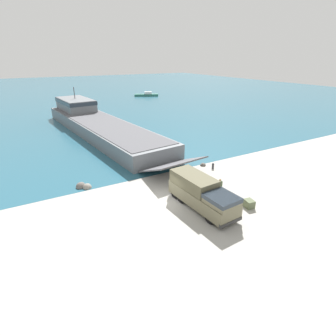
{
  "coord_description": "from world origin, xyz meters",
  "views": [
    {
      "loc": [
        -10.25,
        -19.74,
        13.13
      ],
      "look_at": [
        2.41,
        2.86,
        2.06
      ],
      "focal_mm": 28.0,
      "sensor_mm": 36.0,
      "label": 1
    }
  ],
  "objects_px": {
    "moored_boat_a": "(147,95)",
    "mooring_bollard": "(213,166)",
    "soldier_on_ramp": "(220,185)",
    "military_truck": "(202,193)",
    "landing_craft": "(95,122)",
    "cargo_crate": "(249,204)"
  },
  "relations": [
    {
      "from": "soldier_on_ramp",
      "to": "military_truck",
      "type": "bearing_deg",
      "value": 10.0
    },
    {
      "from": "military_truck",
      "to": "moored_boat_a",
      "type": "relative_size",
      "value": 0.91
    },
    {
      "from": "mooring_bollard",
      "to": "moored_boat_a",
      "type": "bearing_deg",
      "value": 72.19
    },
    {
      "from": "landing_craft",
      "to": "cargo_crate",
      "type": "relative_size",
      "value": 48.77
    },
    {
      "from": "soldier_on_ramp",
      "to": "mooring_bollard",
      "type": "height_order",
      "value": "soldier_on_ramp"
    },
    {
      "from": "moored_boat_a",
      "to": "mooring_bollard",
      "type": "relative_size",
      "value": 11.4
    },
    {
      "from": "soldier_on_ramp",
      "to": "moored_boat_a",
      "type": "height_order",
      "value": "soldier_on_ramp"
    },
    {
      "from": "moored_boat_a",
      "to": "soldier_on_ramp",
      "type": "bearing_deg",
      "value": -174.67
    },
    {
      "from": "cargo_crate",
      "to": "moored_boat_a",
      "type": "bearing_deg",
      "value": 72.23
    },
    {
      "from": "moored_boat_a",
      "to": "landing_craft",
      "type": "bearing_deg",
      "value": 167.9
    },
    {
      "from": "military_truck",
      "to": "cargo_crate",
      "type": "height_order",
      "value": "military_truck"
    },
    {
      "from": "mooring_bollard",
      "to": "military_truck",
      "type": "bearing_deg",
      "value": -134.75
    },
    {
      "from": "military_truck",
      "to": "moored_boat_a",
      "type": "bearing_deg",
      "value": 154.95
    },
    {
      "from": "landing_craft",
      "to": "mooring_bollard",
      "type": "distance_m",
      "value": 26.8
    },
    {
      "from": "landing_craft",
      "to": "moored_boat_a",
      "type": "relative_size",
      "value": 5.2
    },
    {
      "from": "military_truck",
      "to": "soldier_on_ramp",
      "type": "distance_m",
      "value": 3.41
    },
    {
      "from": "military_truck",
      "to": "soldier_on_ramp",
      "type": "xyz_separation_m",
      "value": [
        3.16,
        1.19,
        -0.49
      ]
    },
    {
      "from": "soldier_on_ramp",
      "to": "mooring_bollard",
      "type": "distance_m",
      "value": 6.73
    },
    {
      "from": "landing_craft",
      "to": "military_truck",
      "type": "xyz_separation_m",
      "value": [
        1.24,
        -32.38,
        -0.21
      ]
    },
    {
      "from": "moored_boat_a",
      "to": "mooring_bollard",
      "type": "xyz_separation_m",
      "value": [
        -20.61,
        -64.13,
        -0.1
      ]
    },
    {
      "from": "soldier_on_ramp",
      "to": "moored_boat_a",
      "type": "relative_size",
      "value": 0.2
    },
    {
      "from": "moored_boat_a",
      "to": "cargo_crate",
      "type": "distance_m",
      "value": 76.84
    }
  ]
}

